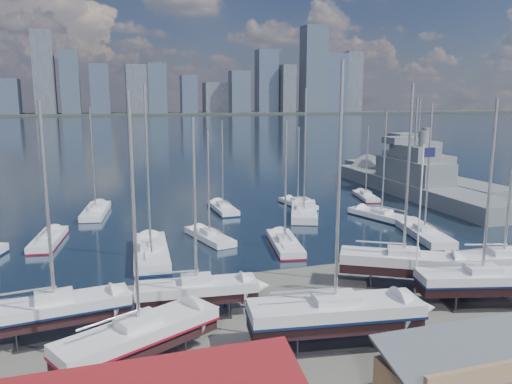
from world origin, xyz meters
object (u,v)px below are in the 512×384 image
object	(u,v)px
flagpole	(421,212)
sailboat_cradle_0	(55,310)
naval_ship_west	(416,176)
naval_ship_east	(412,185)

from	to	relation	value
flagpole	sailboat_cradle_0	bearing A→B (deg)	176.24
sailboat_cradle_0	naval_ship_west	xyz separation A→B (m)	(61.38, 47.45, -0.40)
sailboat_cradle_0	flagpole	distance (m)	27.55
sailboat_cradle_0	naval_ship_east	bearing A→B (deg)	27.82
naval_ship_west	flagpole	bearing A→B (deg)	144.46
naval_ship_east	naval_ship_west	world-z (taller)	naval_ship_east
naval_ship_east	naval_ship_west	bearing A→B (deg)	-35.10
sailboat_cradle_0	flagpole	xyz separation A→B (m)	(26.99, -1.77, 5.22)
naval_ship_east	naval_ship_west	xyz separation A→B (m)	(7.22, 9.33, -0.00)
naval_ship_west	sailboat_cradle_0	bearing A→B (deg)	127.10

